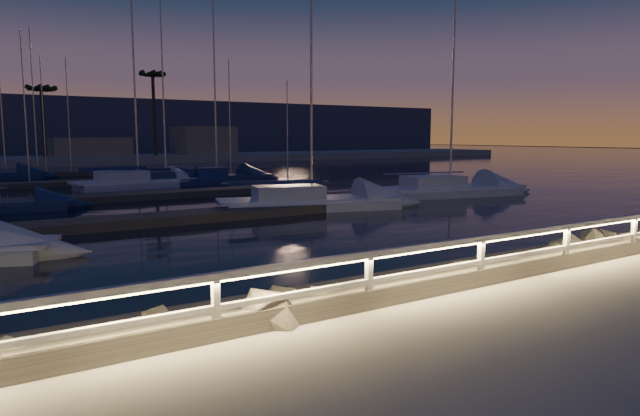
{
  "coord_description": "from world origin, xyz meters",
  "views": [
    {
      "loc": [
        -8.31,
        -8.08,
        3.16
      ],
      "look_at": [
        -0.48,
        4.0,
        1.33
      ],
      "focal_mm": 32.0,
      "sensor_mm": 36.0,
      "label": 1
    }
  ],
  "objects_px": {
    "sailboat_k": "(135,182)",
    "sailboat_g": "(214,178)",
    "sailboat_l": "(163,181)",
    "guard_rail": "(445,255)",
    "sailboat_d": "(307,201)",
    "sailboat_h": "(446,189)"
  },
  "relations": [
    {
      "from": "sailboat_d",
      "to": "sailboat_l",
      "type": "distance_m",
      "value": 17.32
    },
    {
      "from": "sailboat_d",
      "to": "sailboat_g",
      "type": "xyz_separation_m",
      "value": [
        2.31,
        17.77,
        0.01
      ]
    },
    {
      "from": "sailboat_d",
      "to": "sailboat_h",
      "type": "relative_size",
      "value": 0.97
    },
    {
      "from": "sailboat_h",
      "to": "sailboat_d",
      "type": "bearing_deg",
      "value": -164.27
    },
    {
      "from": "sailboat_k",
      "to": "sailboat_l",
      "type": "relative_size",
      "value": 1.11
    },
    {
      "from": "guard_rail",
      "to": "sailboat_h",
      "type": "height_order",
      "value": "sailboat_h"
    },
    {
      "from": "sailboat_k",
      "to": "sailboat_g",
      "type": "bearing_deg",
      "value": 0.68
    },
    {
      "from": "sailboat_d",
      "to": "sailboat_g",
      "type": "height_order",
      "value": "sailboat_d"
    },
    {
      "from": "sailboat_d",
      "to": "sailboat_l",
      "type": "xyz_separation_m",
      "value": [
        -1.97,
        17.21,
        -0.04
      ]
    },
    {
      "from": "guard_rail",
      "to": "sailboat_h",
      "type": "bearing_deg",
      "value": 44.51
    },
    {
      "from": "sailboat_l",
      "to": "sailboat_k",
      "type": "bearing_deg",
      "value": -164.68
    },
    {
      "from": "sailboat_h",
      "to": "sailboat_k",
      "type": "bearing_deg",
      "value": 144.14
    },
    {
      "from": "sailboat_g",
      "to": "sailboat_k",
      "type": "xyz_separation_m",
      "value": [
        -6.42,
        -0.9,
        0.0
      ]
    },
    {
      "from": "sailboat_g",
      "to": "sailboat_h",
      "type": "distance_m",
      "value": 18.92
    },
    {
      "from": "sailboat_d",
      "to": "sailboat_h",
      "type": "xyz_separation_m",
      "value": [
        10.84,
        0.88,
        0.01
      ]
    },
    {
      "from": "guard_rail",
      "to": "sailboat_g",
      "type": "bearing_deg",
      "value": 74.95
    },
    {
      "from": "sailboat_d",
      "to": "sailboat_h",
      "type": "bearing_deg",
      "value": 21.39
    },
    {
      "from": "sailboat_h",
      "to": "sailboat_k",
      "type": "relative_size",
      "value": 1.07
    },
    {
      "from": "sailboat_d",
      "to": "sailboat_h",
      "type": "height_order",
      "value": "sailboat_h"
    },
    {
      "from": "sailboat_g",
      "to": "sailboat_h",
      "type": "bearing_deg",
      "value": -68.12
    },
    {
      "from": "sailboat_d",
      "to": "guard_rail",
      "type": "bearing_deg",
      "value": -95.93
    },
    {
      "from": "guard_rail",
      "to": "sailboat_d",
      "type": "xyz_separation_m",
      "value": [
        6.93,
        16.58,
        -0.92
      ]
    }
  ]
}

